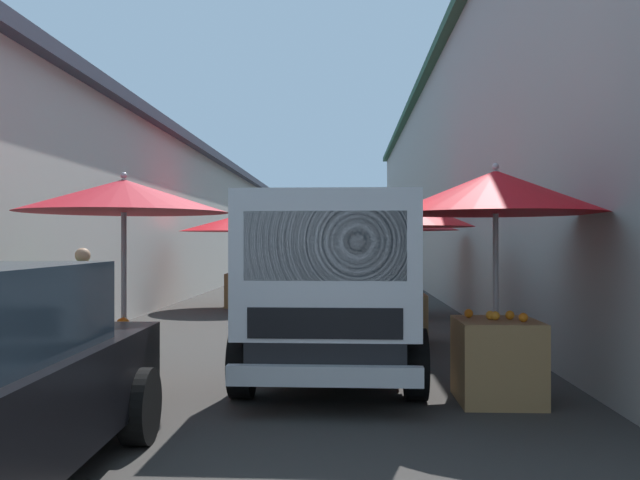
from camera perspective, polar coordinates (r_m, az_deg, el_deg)
name	(u,v)px	position (r m, az deg, el deg)	size (l,w,h in m)	color
ground	(305,313)	(14.99, -1.32, -6.23)	(90.00, 90.00, 0.00)	#33302D
building_left_whitewash	(45,216)	(18.87, -22.45, 1.88)	(49.80, 7.50, 4.49)	beige
building_right_concrete	(585,169)	(18.25, 21.65, 5.68)	(49.80, 7.50, 6.86)	gray
fruit_stall_mid_lane	(238,233)	(16.18, -7.05, 0.58)	(2.75, 2.75, 2.29)	#9E9EA3
fruit_stall_far_left	(393,232)	(14.26, 6.26, 0.65)	(2.81, 2.81, 2.29)	#9E9EA3
fruit_stall_near_right	(398,225)	(10.48, 6.70, 1.29)	(2.39, 2.39, 2.39)	#9E9EA3
fruit_stall_near_left	(119,234)	(7.18, -16.78, 0.53)	(2.16, 2.16, 2.31)	#9E9EA3
fruit_stall_far_right	(496,227)	(7.01, 14.79, 1.09)	(2.20, 2.20, 2.40)	#9E9EA3
delivery_truck	(331,291)	(7.45, 0.95, -4.39)	(4.95, 2.03, 2.08)	black
vendor_by_crates	(83,296)	(9.57, -19.60, -4.54)	(0.54, 0.39, 1.51)	#665B4C
parked_scooter	(388,287)	(16.94, 5.81, -4.00)	(1.67, 0.55, 1.14)	black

